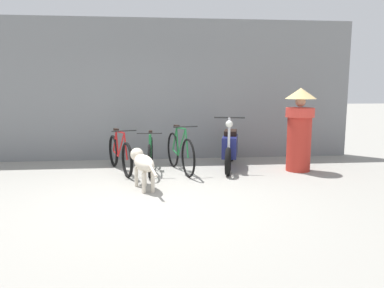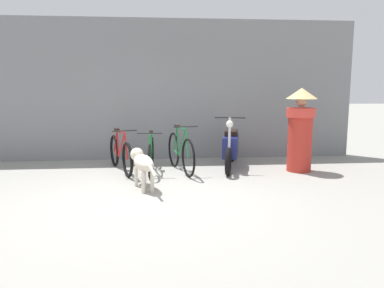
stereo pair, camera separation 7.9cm
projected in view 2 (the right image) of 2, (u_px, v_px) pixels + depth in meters
name	position (u px, v px, depth m)	size (l,w,h in m)	color
ground_plane	(149.00, 199.00, 5.50)	(60.00, 60.00, 0.00)	gray
shop_wall_back	(151.00, 90.00, 8.41)	(9.26, 0.20, 3.12)	slate
bicycle_0	(120.00, 154.00, 7.25)	(0.65, 1.65, 0.85)	black
bicycle_1	(151.00, 155.00, 7.22)	(0.46, 1.62, 0.81)	black
bicycle_2	(180.00, 152.00, 7.22)	(0.52, 1.63, 0.92)	black
motorcycle	(231.00, 147.00, 7.53)	(0.66, 1.86, 1.07)	black
stray_dog	(142.00, 162.00, 6.02)	(0.50, 1.15, 0.61)	beige
person_in_robes	(300.00, 127.00, 7.20)	(0.84, 0.84, 1.61)	#B72D23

